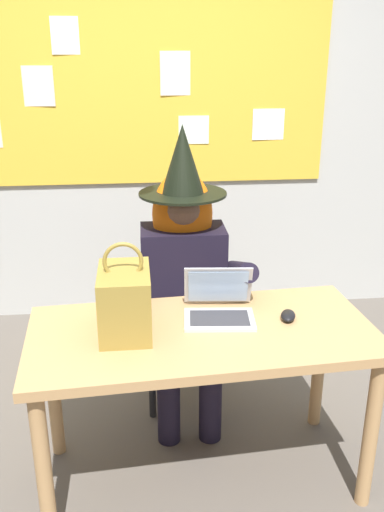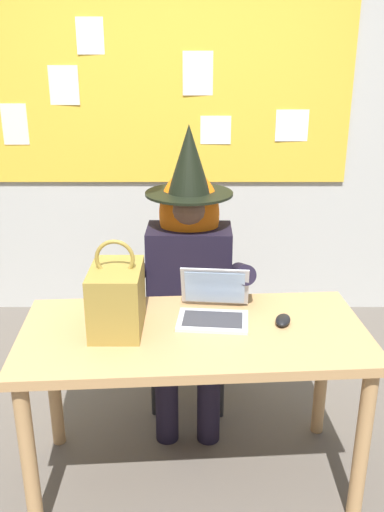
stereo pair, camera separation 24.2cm
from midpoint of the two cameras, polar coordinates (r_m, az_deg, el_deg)
name	(u,v)px [view 1 (the left image)]	position (r m, az deg, el deg)	size (l,w,h in m)	color
ground_plane	(162,483)	(2.63, -5.94, -22.45)	(24.00, 24.00, 0.00)	#5B544C
wall_back_bulletin	(143,114)	(3.73, -6.99, 14.42)	(6.66, 1.94, 2.77)	#B2B2AD
desk_main	(202,351)	(2.27, -1.99, -9.89)	(1.43, 0.75, 0.73)	tan
chair_at_desk	(183,307)	(2.94, -3.28, -5.40)	(0.44, 0.44, 0.89)	#4C1E19
person_costumed	(184,265)	(2.72, -3.39, -0.94)	(0.60, 0.68, 1.47)	black
laptop	(219,306)	(2.31, -0.19, -5.28)	(0.31, 0.29, 0.20)	#B7B7BC
computer_mouse	(288,316)	(2.31, 7.01, -6.23)	(0.06, 0.10, 0.03)	black
handbag	(125,301)	(2.18, -10.16, -4.69)	(0.20, 0.30, 0.38)	olive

